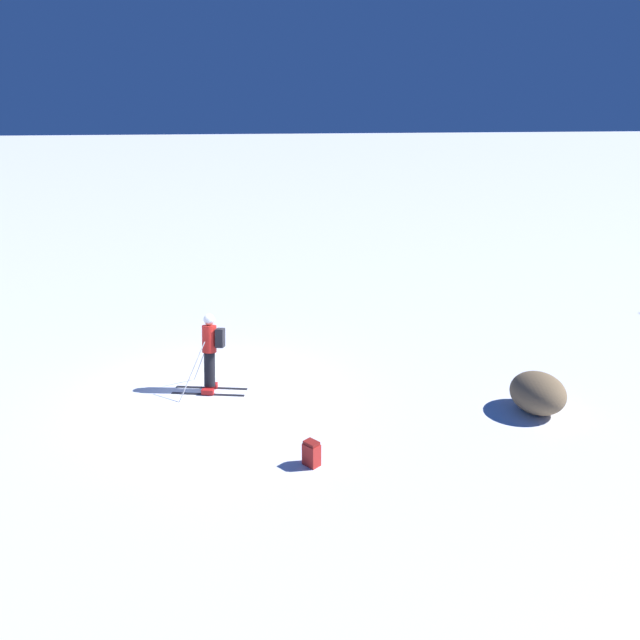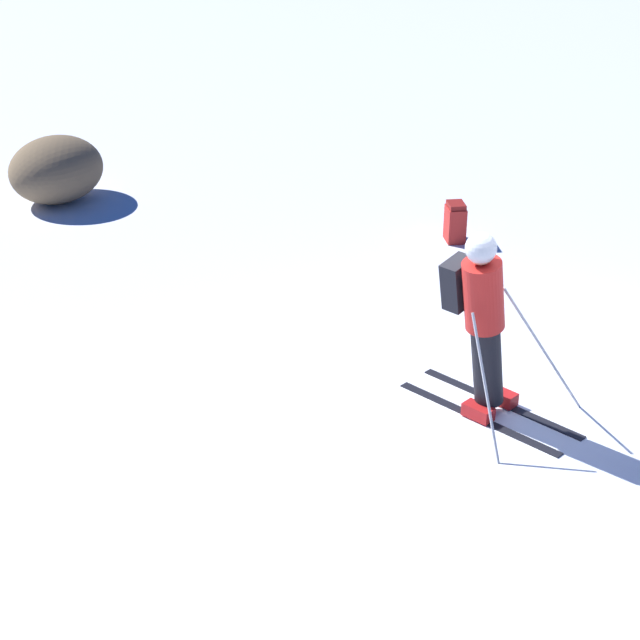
% 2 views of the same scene
% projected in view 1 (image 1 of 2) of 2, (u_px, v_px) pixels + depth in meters
% --- Properties ---
extents(ground_plane, '(300.00, 300.00, 0.00)m').
position_uv_depth(ground_plane, '(210.00, 392.00, 14.75)').
color(ground_plane, white).
extents(skier, '(1.25, 1.79, 1.86)m').
position_uv_depth(skier, '(210.00, 348.00, 14.66)').
color(skier, black).
rests_on(skier, ground).
extents(spare_backpack, '(0.37, 0.36, 0.50)m').
position_uv_depth(spare_backpack, '(312.00, 453.00, 11.69)').
color(spare_backpack, '#AD231E').
rests_on(spare_backpack, ground).
extents(exposed_boulder_1, '(1.36, 1.16, 0.89)m').
position_uv_depth(exposed_boulder_1, '(538.00, 393.00, 13.71)').
color(exposed_boulder_1, brown).
rests_on(exposed_boulder_1, ground).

